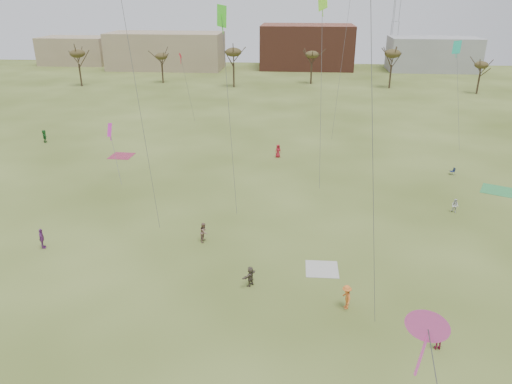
{
  "coord_description": "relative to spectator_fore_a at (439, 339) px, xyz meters",
  "views": [
    {
      "loc": [
        3.27,
        -24.46,
        20.83
      ],
      "look_at": [
        0.0,
        12.0,
        5.5
      ],
      "focal_mm": 33.79,
      "sensor_mm": 36.0,
      "label": 1
    }
  ],
  "objects": [
    {
      "name": "ground",
      "position": [
        -12.51,
        -0.59,
        -0.77
      ],
      "size": [
        260.0,
        260.0,
        0.0
      ],
      "primitive_type": "plane",
      "color": "#3E4D18",
      "rests_on": "ground"
    },
    {
      "name": "building_grey",
      "position": [
        27.49,
        117.41,
        3.73
      ],
      "size": [
        24.0,
        12.0,
        9.0
      ],
      "primitive_type": "cube",
      "color": "gray",
      "rests_on": "ground"
    },
    {
      "name": "blanket_olive",
      "position": [
        13.44,
        27.38,
        -0.77
      ],
      "size": [
        4.36,
        4.36,
        0.03
      ],
      "primitive_type": "cube",
      "rotation": [
        0.0,
        0.0,
        2.7
      ],
      "color": "#34904A",
      "rests_on": "ground"
    },
    {
      "name": "spectator_fore_a",
      "position": [
        0.0,
        0.0,
        0.0
      ],
      "size": [
        0.93,
        0.44,
        1.55
      ],
      "primitive_type": "imported",
      "rotation": [
        0.0,
        0.0,
        3.21
      ],
      "color": "#981A43",
      "rests_on": "ground"
    },
    {
      "name": "tree_line",
      "position": [
        -15.35,
        78.53,
        6.31
      ],
      "size": [
        117.44,
        49.32,
        8.91
      ],
      "color": "#3A2B1E",
      "rests_on": "ground"
    },
    {
      "name": "camp_chair_right",
      "position": [
        9.77,
        32.16,
        -0.51
      ],
      "size": [
        0.61,
        0.57,
        0.87
      ],
      "rotation": [
        0.0,
        0.0,
        4.86
      ],
      "color": "#141D38",
      "rests_on": "ground"
    },
    {
      "name": "blanket_cream",
      "position": [
        -6.91,
        8.82,
        -0.77
      ],
      "size": [
        2.64,
        2.64,
        0.03
      ],
      "primitive_type": "cube",
      "rotation": [
        0.0,
        0.0,
        0.01
      ],
      "color": "beige",
      "rests_on": "ground"
    },
    {
      "name": "flyer_mid_b",
      "position": [
        -5.43,
        3.77,
        0.15
      ],
      "size": [
        0.93,
        1.31,
        1.85
      ],
      "primitive_type": "imported",
      "rotation": [
        0.0,
        0.0,
        4.93
      ],
      "color": "orange",
      "rests_on": "ground"
    },
    {
      "name": "flyer_far_b",
      "position": [
        -11.81,
        36.94,
        0.12
      ],
      "size": [
        1.04,
        0.96,
        1.78
      ],
      "primitive_type": "imported",
      "rotation": [
        0.0,
        0.0,
        0.6
      ],
      "color": "maroon",
      "rests_on": "ground"
    },
    {
      "name": "spectator_mid_d",
      "position": [
        -31.12,
        10.17,
        0.15
      ],
      "size": [
        0.87,
        1.17,
        1.85
      ],
      "primitive_type": "imported",
      "rotation": [
        0.0,
        0.0,
        2.01
      ],
      "color": "#7B3682",
      "rests_on": "ground"
    },
    {
      "name": "blanket_plum",
      "position": [
        -33.12,
        35.54,
        -0.77
      ],
      "size": [
        3.16,
        3.16,
        0.03
      ],
      "primitive_type": "cube",
      "rotation": [
        0.0,
        0.0,
        3.09
      ],
      "color": "#962E49",
      "rests_on": "ground"
    },
    {
      "name": "spectator_mid_e",
      "position": [
        6.87,
        20.94,
        -0.04
      ],
      "size": [
        0.9,
        0.86,
        1.46
      ],
      "primitive_type": "imported",
      "rotation": [
        0.0,
        0.0,
        5.66
      ],
      "color": "silver",
      "rests_on": "ground"
    },
    {
      "name": "building_brick",
      "position": [
        -7.51,
        119.41,
        5.23
      ],
      "size": [
        26.0,
        16.0,
        12.0
      ],
      "primitive_type": "cube",
      "color": "brown",
      "rests_on": "ground"
    },
    {
      "name": "kites_aloft",
      "position": [
        -11.3,
        21.07,
        18.59
      ],
      "size": [
        57.79,
        65.22,
        24.37
      ],
      "color": "red",
      "rests_on": "ground"
    },
    {
      "name": "flyer_far_a",
      "position": [
        -46.66,
        40.86,
        0.16
      ],
      "size": [
        1.36,
        1.78,
        1.87
      ],
      "primitive_type": "imported",
      "rotation": [
        0.0,
        0.0,
        2.11
      ],
      "color": "#216326",
      "rests_on": "ground"
    },
    {
      "name": "spectator_fore_c",
      "position": [
        -12.46,
        6.02,
        0.04
      ],
      "size": [
        1.21,
        1.53,
        1.62
      ],
      "primitive_type": "imported",
      "rotation": [
        0.0,
        0.0,
        4.15
      ],
      "color": "brown",
      "rests_on": "ground"
    },
    {
      "name": "building_tan_west",
      "position": [
        -77.51,
        121.41,
        3.23
      ],
      "size": [
        20.0,
        12.0,
        8.0
      ],
      "primitive_type": "cube",
      "color": "#937F60",
      "rests_on": "ground"
    },
    {
      "name": "spectator_fore_b",
      "position": [
        -17.3,
        12.68,
        0.13
      ],
      "size": [
        0.78,
        0.95,
        1.8
      ],
      "primitive_type": "imported",
      "rotation": [
        0.0,
        0.0,
        1.45
      ],
      "color": "#826153",
      "rests_on": "ground"
    },
    {
      "name": "building_tan",
      "position": [
        -47.51,
        114.41,
        4.23
      ],
      "size": [
        32.0,
        14.0,
        10.0
      ],
      "primitive_type": "cube",
      "color": "#937F60",
      "rests_on": "ground"
    }
  ]
}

